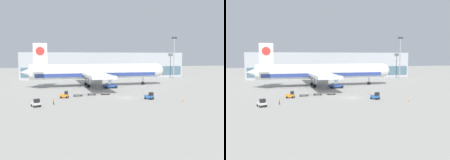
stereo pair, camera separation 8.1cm
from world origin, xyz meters
The scene contains 14 objects.
ground_plane centered at (0.00, 0.00, 0.00)m, with size 400.00×400.00×0.00m, color #9E9B93.
terminal_building centered at (8.60, 71.38, 6.99)m, with size 90.00×18.20×14.00m.
light_mast centered at (44.22, 54.67, 12.99)m, with size 2.80×0.50×22.33m.
airplane_main centered at (-3.71, 29.55, 5.84)m, with size 58.07×48.14×17.00m.
scissor_lift_loader centered at (0.70, 22.77, 1.82)m, with size 5.25×3.45×4.64m.
baggage_tug_foreground centered at (-24.85, -7.09, 0.88)m, with size 2.42×2.80×2.00m.
baggage_tug_mid centered at (-17.40, 4.07, 0.88)m, with size 2.67×2.05×2.00m.
baggage_tug_far centered at (5.73, -3.95, 0.88)m, with size 2.62×2.81×2.00m.
baggage_dolly_lead centered at (-13.27, 6.43, 0.39)m, with size 3.76×1.75×0.48m.
baggage_dolly_second centered at (-8.91, 7.50, 0.39)m, with size 3.76×1.75×0.48m.
baggage_dolly_third centered at (-4.57, 7.27, 0.39)m, with size 3.76×1.75×0.48m.
ground_crew_near centered at (-20.73, -5.34, 0.98)m, with size 0.26×0.57×1.69m.
traffic_cone_near centered at (7.29, 4.31, 0.32)m, with size 0.40×0.40×0.65m.
traffic_cone_far centered at (13.14, -9.09, 0.33)m, with size 0.40×0.40×0.67m.
Camera 2 is at (-21.44, -68.76, 12.23)m, focal length 40.00 mm.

